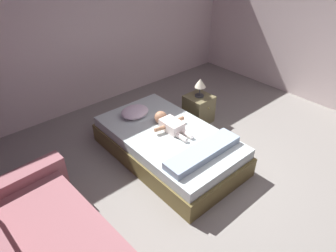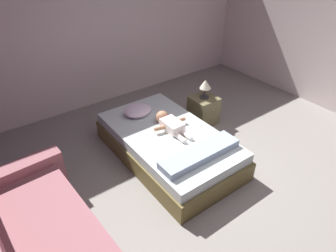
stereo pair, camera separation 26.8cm
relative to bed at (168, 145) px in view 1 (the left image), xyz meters
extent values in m
plane|color=gray|center=(0.17, -0.88, -0.21)|extent=(8.00, 8.00, 0.00)
cube|color=silver|center=(0.17, 2.12, 1.17)|extent=(8.00, 0.12, 2.74)
cube|color=brown|center=(0.00, 0.00, -0.07)|extent=(1.19, 2.09, 0.28)
cube|color=silver|center=(0.00, 0.00, 0.14)|extent=(1.14, 2.01, 0.14)
ellipsoid|color=silver|center=(-0.09, 0.63, 0.28)|extent=(0.42, 0.35, 0.14)
cube|color=white|center=(0.08, 0.01, 0.28)|extent=(0.21, 0.32, 0.14)
sphere|color=tan|center=(0.08, 0.25, 0.30)|extent=(0.18, 0.18, 0.18)
cylinder|color=tan|center=(-0.10, 0.06, 0.28)|extent=(0.16, 0.09, 0.06)
cylinder|color=tan|center=(0.25, 0.06, 0.28)|extent=(0.16, 0.08, 0.06)
cylinder|color=white|center=(0.03, -0.23, 0.25)|extent=(0.06, 0.20, 0.06)
cylinder|color=white|center=(0.13, -0.23, 0.25)|extent=(0.06, 0.20, 0.06)
cube|color=#2A92DC|center=(0.27, 0.13, 0.22)|extent=(0.04, 0.12, 0.01)
cube|color=white|center=(0.29, 0.19, 0.23)|extent=(0.02, 0.03, 0.01)
cube|color=#9A5F65|center=(-1.84, 0.29, 0.08)|extent=(0.96, 0.25, 0.58)
cube|color=brown|center=(1.00, 0.38, 0.03)|extent=(0.40, 0.40, 0.47)
sphere|color=tan|center=(1.00, 0.16, 0.13)|extent=(0.03, 0.03, 0.03)
cylinder|color=#333338|center=(1.00, 0.38, 0.27)|extent=(0.15, 0.15, 0.02)
cylinder|color=#333338|center=(1.00, 0.38, 0.36)|extent=(0.02, 0.02, 0.15)
cone|color=#ECE6C7|center=(1.00, 0.38, 0.50)|extent=(0.18, 0.18, 0.14)
cube|color=#95AAC1|center=(0.00, -0.65, 0.26)|extent=(1.07, 0.28, 0.09)
camera|label=1|loc=(-2.14, -2.45, 2.49)|focal=31.26mm
camera|label=2|loc=(-1.93, -2.62, 2.49)|focal=31.26mm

